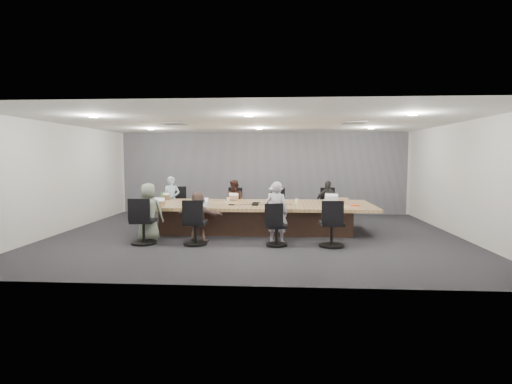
# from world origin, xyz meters

# --- Properties ---
(floor) EXTENTS (10.00, 8.00, 0.00)m
(floor) POSITION_xyz_m (0.00, 0.00, 0.00)
(floor) COLOR #26262B
(floor) RESTS_ON ground
(ceiling) EXTENTS (10.00, 8.00, 0.00)m
(ceiling) POSITION_xyz_m (0.00, 0.00, 2.80)
(ceiling) COLOR white
(ceiling) RESTS_ON wall_back
(wall_back) EXTENTS (10.00, 0.00, 2.80)m
(wall_back) POSITION_xyz_m (0.00, 4.00, 1.40)
(wall_back) COLOR silver
(wall_back) RESTS_ON ground
(wall_front) EXTENTS (10.00, 0.00, 2.80)m
(wall_front) POSITION_xyz_m (0.00, -4.00, 1.40)
(wall_front) COLOR silver
(wall_front) RESTS_ON ground
(wall_left) EXTENTS (0.00, 8.00, 2.80)m
(wall_left) POSITION_xyz_m (-5.00, 0.00, 1.40)
(wall_left) COLOR silver
(wall_left) RESTS_ON ground
(wall_right) EXTENTS (0.00, 8.00, 2.80)m
(wall_right) POSITION_xyz_m (5.00, 0.00, 1.40)
(wall_right) COLOR silver
(wall_right) RESTS_ON ground
(curtain) EXTENTS (9.80, 0.04, 2.80)m
(curtain) POSITION_xyz_m (0.00, 3.92, 1.40)
(curtain) COLOR gray
(curtain) RESTS_ON ground
(conference_table) EXTENTS (6.00, 2.20, 0.74)m
(conference_table) POSITION_xyz_m (0.00, 0.50, 0.40)
(conference_table) COLOR #40281E
(conference_table) RESTS_ON ground
(chair_0) EXTENTS (0.75, 0.75, 0.87)m
(chair_0) POSITION_xyz_m (-2.63, 2.20, 0.43)
(chair_0) COLOR black
(chair_0) RESTS_ON ground
(chair_1) EXTENTS (0.69, 0.69, 0.82)m
(chair_1) POSITION_xyz_m (-0.71, 2.20, 0.41)
(chair_1) COLOR black
(chair_1) RESTS_ON ground
(chair_2) EXTENTS (0.65, 0.65, 0.80)m
(chair_2) POSITION_xyz_m (0.50, 2.20, 0.40)
(chair_2) COLOR black
(chair_2) RESTS_ON ground
(chair_3) EXTENTS (0.72, 0.72, 0.84)m
(chair_3) POSITION_xyz_m (2.00, 2.20, 0.42)
(chair_3) COLOR black
(chair_3) RESTS_ON ground
(chair_4) EXTENTS (0.63, 0.63, 0.88)m
(chair_4) POSITION_xyz_m (-2.42, -1.20, 0.44)
(chair_4) COLOR black
(chair_4) RESTS_ON ground
(chair_5) EXTENTS (0.57, 0.57, 0.83)m
(chair_5) POSITION_xyz_m (-1.25, -1.20, 0.42)
(chair_5) COLOR black
(chair_5) RESTS_ON ground
(chair_6) EXTENTS (0.60, 0.60, 0.73)m
(chair_6) POSITION_xyz_m (0.55, -1.20, 0.37)
(chair_6) COLOR black
(chair_6) RESTS_ON ground
(chair_7) EXTENTS (0.60, 0.60, 0.85)m
(chair_7) POSITION_xyz_m (1.75, -1.20, 0.43)
(chair_7) COLOR black
(chair_7) RESTS_ON ground
(person_0) EXTENTS (0.52, 0.36, 1.38)m
(person_0) POSITION_xyz_m (-2.63, 1.85, 0.69)
(person_0) COLOR #A4C0DA
(person_0) RESTS_ON ground
(laptop_0) EXTENTS (0.30, 0.23, 0.02)m
(laptop_0) POSITION_xyz_m (-2.63, 1.30, 0.75)
(laptop_0) COLOR #8C6647
(laptop_0) RESTS_ON conference_table
(person_1) EXTENTS (0.72, 0.62, 1.28)m
(person_1) POSITION_xyz_m (-0.71, 1.85, 0.64)
(person_1) COLOR #36201B
(person_1) RESTS_ON ground
(laptop_1) EXTENTS (0.33, 0.26, 0.02)m
(laptop_1) POSITION_xyz_m (-0.71, 1.30, 0.75)
(laptop_1) COLOR #8C6647
(laptop_1) RESTS_ON conference_table
(person_2) EXTENTS (0.78, 0.47, 1.17)m
(person_2) POSITION_xyz_m (0.50, 1.85, 0.59)
(person_2) COLOR silver
(person_2) RESTS_ON ground
(laptop_2) EXTENTS (0.38, 0.29, 0.02)m
(laptop_2) POSITION_xyz_m (0.50, 1.30, 0.75)
(laptop_2) COLOR #B2B2B7
(laptop_2) RESTS_ON conference_table
(person_3) EXTENTS (0.78, 0.43, 1.27)m
(person_3) POSITION_xyz_m (2.00, 1.85, 0.63)
(person_3) COLOR #2B2B2C
(person_3) RESTS_ON ground
(laptop_3) EXTENTS (0.39, 0.30, 0.02)m
(laptop_3) POSITION_xyz_m (2.00, 1.30, 0.75)
(laptop_3) COLOR #B2B2B7
(laptop_3) RESTS_ON conference_table
(person_4) EXTENTS (0.71, 0.50, 1.35)m
(person_4) POSITION_xyz_m (-2.42, -0.85, 0.68)
(person_4) COLOR gray
(person_4) RESTS_ON ground
(laptop_4) EXTENTS (0.34, 0.27, 0.02)m
(laptop_4) POSITION_xyz_m (-2.42, -0.30, 0.75)
(laptop_4) COLOR #8C6647
(laptop_4) RESTS_ON conference_table
(person_5) EXTENTS (1.13, 0.53, 1.17)m
(person_5) POSITION_xyz_m (-1.25, -0.85, 0.59)
(person_5) COLOR brown
(person_5) RESTS_ON ground
(laptop_5) EXTENTS (0.33, 0.26, 0.02)m
(laptop_5) POSITION_xyz_m (-1.25, -0.30, 0.75)
(laptop_5) COLOR #B2B2B7
(laptop_5) RESTS_ON conference_table
(person_6) EXTENTS (0.58, 0.45, 1.40)m
(person_6) POSITION_xyz_m (0.55, -0.85, 0.70)
(person_6) COLOR #ACA9B9
(person_6) RESTS_ON ground
(laptop_6) EXTENTS (0.31, 0.22, 0.02)m
(laptop_6) POSITION_xyz_m (0.55, -0.30, 0.75)
(laptop_6) COLOR #B2B2B7
(laptop_6) RESTS_ON conference_table
(bottle_green_left) EXTENTS (0.08, 0.08, 0.25)m
(bottle_green_left) POSITION_xyz_m (-2.65, 0.97, 0.86)
(bottle_green_left) COLOR #489351
(bottle_green_left) RESTS_ON conference_table
(bottle_green_right) EXTENTS (0.08, 0.08, 0.22)m
(bottle_green_right) POSITION_xyz_m (0.67, 0.29, 0.85)
(bottle_green_right) COLOR #489351
(bottle_green_right) RESTS_ON conference_table
(bottle_clear) EXTENTS (0.09, 0.09, 0.23)m
(bottle_clear) POSITION_xyz_m (-1.59, 0.35, 0.85)
(bottle_clear) COLOR silver
(bottle_clear) RESTS_ON conference_table
(cup_white_far) EXTENTS (0.10, 0.10, 0.10)m
(cup_white_far) POSITION_xyz_m (-0.82, 1.01, 0.79)
(cup_white_far) COLOR white
(cup_white_far) RESTS_ON conference_table
(cup_white_near) EXTENTS (0.11, 0.11, 0.11)m
(cup_white_near) POSITION_xyz_m (1.06, 0.72, 0.79)
(cup_white_near) COLOR white
(cup_white_near) RESTS_ON conference_table
(mug_brown) EXTENTS (0.10, 0.10, 0.10)m
(mug_brown) POSITION_xyz_m (-2.65, 0.18, 0.79)
(mug_brown) COLOR brown
(mug_brown) RESTS_ON conference_table
(mic_left) EXTENTS (0.14, 0.10, 0.03)m
(mic_left) POSITION_xyz_m (-0.60, 0.08, 0.75)
(mic_left) COLOR black
(mic_left) RESTS_ON conference_table
(mic_right) EXTENTS (0.18, 0.14, 0.03)m
(mic_right) POSITION_xyz_m (-0.00, 0.56, 0.76)
(mic_right) COLOR black
(mic_right) RESTS_ON conference_table
(stapler) EXTENTS (0.17, 0.05, 0.06)m
(stapler) POSITION_xyz_m (-0.00, 0.02, 0.77)
(stapler) COLOR black
(stapler) RESTS_ON conference_table
(canvas_bag) EXTENTS (0.28, 0.19, 0.14)m
(canvas_bag) POSITION_xyz_m (2.27, 0.67, 0.81)
(canvas_bag) COLOR tan
(canvas_bag) RESTS_ON conference_table
(snack_packet) EXTENTS (0.21, 0.15, 0.04)m
(snack_packet) POSITION_xyz_m (2.48, 0.09, 0.76)
(snack_packet) COLOR orange
(snack_packet) RESTS_ON conference_table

